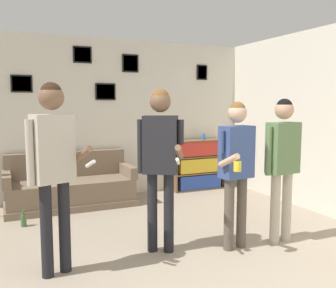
# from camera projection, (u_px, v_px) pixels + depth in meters

# --- Properties ---
(wall_back) EXTENTS (7.55, 0.08, 2.70)m
(wall_back) POSITION_uv_depth(u_px,v_px,m) (106.00, 118.00, 6.42)
(wall_back) COLOR silver
(wall_back) RESTS_ON ground_plane
(wall_right) EXTENTS (0.06, 6.86, 2.70)m
(wall_right) POSITION_uv_depth(u_px,v_px,m) (322.00, 121.00, 5.41)
(wall_right) COLOR silver
(wall_right) RESTS_ON ground_plane
(couch) EXTENTS (1.95, 0.80, 0.83)m
(couch) POSITION_uv_depth(u_px,v_px,m) (71.00, 189.00, 5.87)
(couch) COLOR #7A6651
(couch) RESTS_ON ground_plane
(bookshelf) EXTENTS (1.03, 0.30, 0.93)m
(bookshelf) POSITION_uv_depth(u_px,v_px,m) (198.00, 165.00, 6.99)
(bookshelf) COLOR brown
(bookshelf) RESTS_ON ground_plane
(person_player_foreground_left) EXTENTS (0.57, 0.44, 1.81)m
(person_player_foreground_left) POSITION_uv_depth(u_px,v_px,m) (53.00, 157.00, 3.44)
(person_player_foreground_left) COLOR black
(person_player_foreground_left) RESTS_ON ground_plane
(person_player_foreground_center) EXTENTS (0.44, 0.61, 1.77)m
(person_player_foreground_center) POSITION_uv_depth(u_px,v_px,m) (160.00, 152.00, 3.98)
(person_player_foreground_center) COLOR black
(person_player_foreground_center) RESTS_ON ground_plane
(person_watcher_holding_cup) EXTENTS (0.50, 0.45, 1.63)m
(person_watcher_holding_cup) POSITION_uv_depth(u_px,v_px,m) (237.00, 160.00, 4.08)
(person_watcher_holding_cup) COLOR brown
(person_watcher_holding_cup) RESTS_ON ground_plane
(person_spectator_near_bookshelf) EXTENTS (0.50, 0.22, 1.67)m
(person_spectator_near_bookshelf) POSITION_uv_depth(u_px,v_px,m) (283.00, 155.00, 4.27)
(person_spectator_near_bookshelf) COLOR #B7AD99
(person_spectator_near_bookshelf) RESTS_ON ground_plane
(bottle_on_floor) EXTENTS (0.07, 0.07, 0.22)m
(bottle_on_floor) POSITION_uv_depth(u_px,v_px,m) (24.00, 220.00, 4.91)
(bottle_on_floor) COLOR #3D6638
(bottle_on_floor) RESTS_ON ground_plane
(drinking_cup) EXTENTS (0.07, 0.07, 0.11)m
(drinking_cup) POSITION_uv_depth(u_px,v_px,m) (203.00, 137.00, 6.98)
(drinking_cup) COLOR blue
(drinking_cup) RESTS_ON bookshelf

